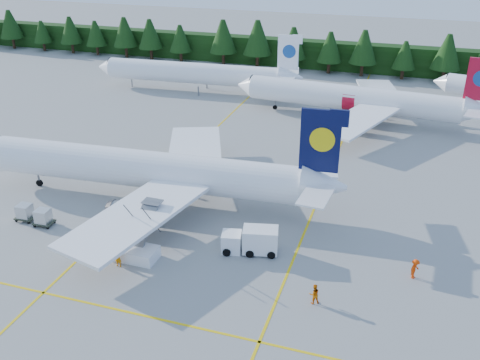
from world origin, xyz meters
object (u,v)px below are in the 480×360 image
(airstairs, at_px, (136,248))
(service_truck, at_px, (250,240))
(airliner_red, at_px, (347,98))
(airliner_navy, at_px, (137,169))

(airstairs, xyz_separation_m, service_truck, (10.45, 4.23, 0.42))
(service_truck, bearing_deg, airliner_red, 73.13)
(airstairs, height_order, service_truck, airstairs)
(airliner_navy, relative_size, airstairs, 6.95)
(service_truck, bearing_deg, airstairs, -170.39)
(airstairs, bearing_deg, airliner_navy, 117.05)
(airliner_red, height_order, service_truck, airliner_red)
(airliner_navy, bearing_deg, airliner_red, 58.45)
(airliner_red, relative_size, airstairs, 6.45)
(airliner_red, bearing_deg, airliner_navy, -112.83)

